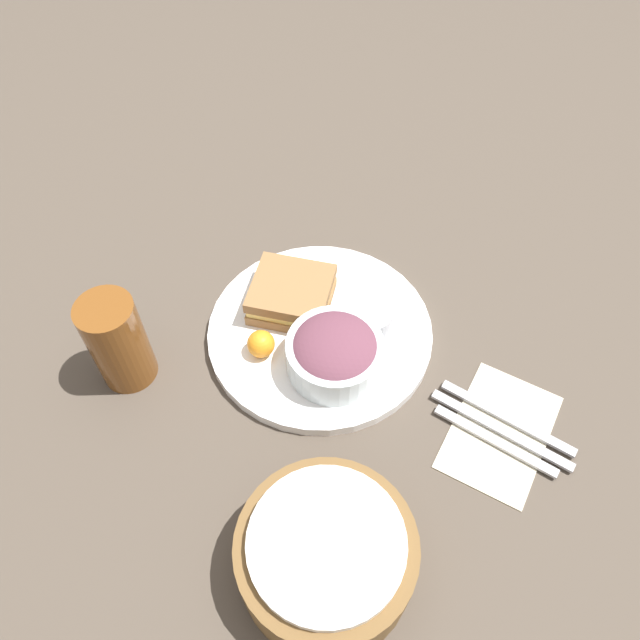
% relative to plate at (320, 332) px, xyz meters
% --- Properties ---
extents(ground_plane, '(4.00, 4.00, 0.00)m').
position_rel_plate_xyz_m(ground_plane, '(0.00, 0.00, -0.01)').
color(ground_plane, '#4C4238').
extents(plate, '(0.31, 0.31, 0.02)m').
position_rel_plate_xyz_m(plate, '(0.00, 0.00, 0.00)').
color(plate, white).
rests_on(plate, ground_plane).
extents(sandwich, '(0.13, 0.13, 0.04)m').
position_rel_plate_xyz_m(sandwich, '(0.06, -0.02, 0.03)').
color(sandwich, olive).
rests_on(sandwich, plate).
extents(salad_bowl, '(0.13, 0.13, 0.06)m').
position_rel_plate_xyz_m(salad_bowl, '(-0.05, 0.04, 0.04)').
color(salad_bowl, silver).
rests_on(salad_bowl, plate).
extents(dressing_cup, '(0.06, 0.06, 0.03)m').
position_rel_plate_xyz_m(dressing_cup, '(-0.06, -0.04, 0.02)').
color(dressing_cup, '#99999E').
rests_on(dressing_cup, plate).
extents(orange_wedge, '(0.04, 0.04, 0.04)m').
position_rel_plate_xyz_m(orange_wedge, '(0.05, 0.07, 0.03)').
color(orange_wedge, orange).
rests_on(orange_wedge, plate).
extents(drink_glass, '(0.07, 0.07, 0.14)m').
position_rel_plate_xyz_m(drink_glass, '(0.20, 0.18, 0.06)').
color(drink_glass, brown).
rests_on(drink_glass, ground_plane).
extents(bread_basket, '(0.19, 0.19, 0.09)m').
position_rel_plate_xyz_m(bread_basket, '(-0.16, 0.27, 0.03)').
color(bread_basket, brown).
rests_on(bread_basket, ground_plane).
extents(napkin, '(0.11, 0.17, 0.00)m').
position_rel_plate_xyz_m(napkin, '(-0.27, 0.02, -0.01)').
color(napkin, beige).
rests_on(napkin, ground_plane).
extents(fork, '(0.18, 0.03, 0.01)m').
position_rel_plate_xyz_m(fork, '(-0.27, 0.00, -0.00)').
color(fork, '#B2B2B7').
rests_on(fork, napkin).
extents(knife, '(0.19, 0.03, 0.01)m').
position_rel_plate_xyz_m(knife, '(-0.27, 0.02, -0.00)').
color(knife, '#B2B2B7').
rests_on(knife, napkin).
extents(spoon, '(0.16, 0.02, 0.01)m').
position_rel_plate_xyz_m(spoon, '(-0.27, 0.04, -0.00)').
color(spoon, '#B2B2B7').
rests_on(spoon, napkin).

